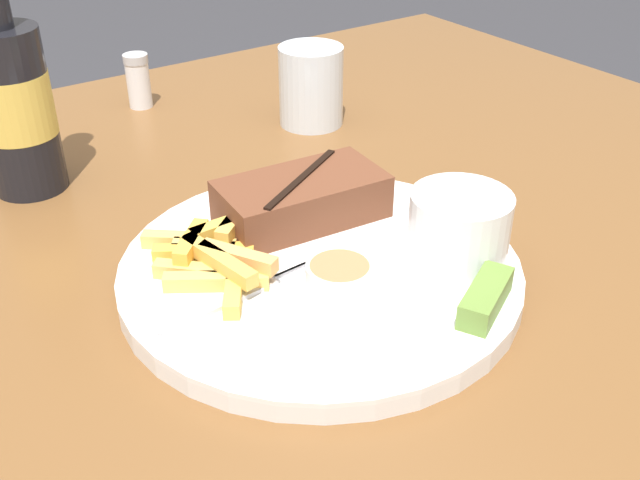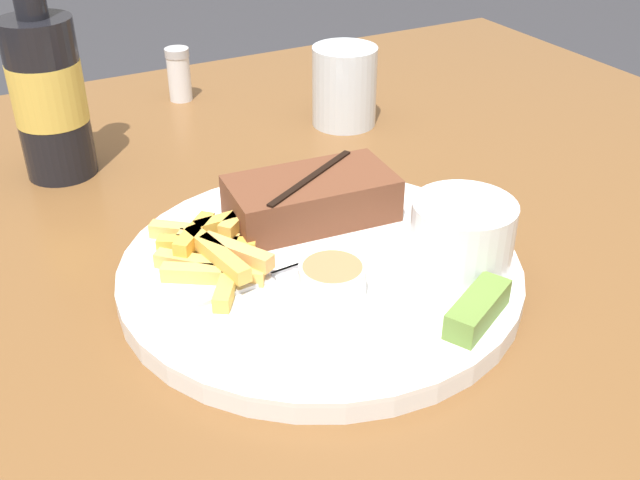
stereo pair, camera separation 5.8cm
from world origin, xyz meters
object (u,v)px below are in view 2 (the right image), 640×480
steak_portion (311,198)px  fork_utensil (223,293)px  pickle_spear (478,309)px  beer_bottle (47,88)px  dinner_plate (320,271)px  coleslaw_cup (462,232)px  drinking_glass (344,86)px  dipping_sauce_cup (332,279)px  salt_shaker (179,74)px

steak_portion → fork_utensil: size_ratio=1.08×
fork_utensil → pickle_spear: bearing=-41.6°
steak_portion → beer_bottle: bearing=125.8°
dinner_plate → coleslaw_cup: bearing=-31.2°
dinner_plate → fork_utensil: bearing=-176.4°
pickle_spear → beer_bottle: (-0.20, 0.41, 0.06)m
dinner_plate → drinking_glass: 0.32m
coleslaw_cup → drinking_glass: bearing=75.6°
dipping_sauce_cup → beer_bottle: beer_bottle is taller
drinking_glass → salt_shaker: size_ratio=1.38×
pickle_spear → dipping_sauce_cup: bearing=134.7°
steak_portion → drinking_glass: drinking_glass is taller
dinner_plate → drinking_glass: bearing=56.8°
steak_portion → drinking_glass: bearing=53.9°
fork_utensil → beer_bottle: size_ratio=0.53×
steak_portion → dipping_sauce_cup: 0.11m
dinner_plate → steak_portion: size_ratio=2.16×
steak_portion → pickle_spear: steak_portion is taller
dipping_sauce_cup → salt_shaker: size_ratio=0.76×
beer_bottle → drinking_glass: (0.32, -0.02, -0.04)m
pickle_spear → drinking_glass: 0.41m
dipping_sauce_cup → salt_shaker: salt_shaker is taller
pickle_spear → drinking_glass: drinking_glass is taller
steak_portion → drinking_glass: 0.25m
beer_bottle → dipping_sauce_cup: bearing=-69.5°
beer_bottle → salt_shaker: 0.23m
coleslaw_cup → dinner_plate: bearing=148.8°
coleslaw_cup → drinking_glass: (0.08, 0.33, -0.00)m
coleslaw_cup → drinking_glass: size_ratio=0.88×
steak_portion → coleslaw_cup: 0.14m
dipping_sauce_cup → drinking_glass: (0.19, 0.31, 0.01)m
fork_utensil → drinking_glass: size_ratio=1.50×
steak_portion → salt_shaker: size_ratio=2.24×
steak_portion → fork_utensil: bearing=-147.5°
coleslaw_cup → dipping_sauce_cup: coleslaw_cup is taller
pickle_spear → salt_shaker: (-0.03, 0.55, 0.00)m
pickle_spear → fork_utensil: (-0.14, 0.11, -0.01)m
dinner_plate → salt_shaker: size_ratio=4.86×
steak_portion → beer_bottle: 0.29m
dipping_sauce_cup → pickle_spear: size_ratio=0.73×
dipping_sauce_cup → beer_bottle: 0.36m
coleslaw_cup → fork_utensil: size_ratio=0.59×
dinner_plate → fork_utensil: size_ratio=2.35×
coleslaw_cup → salt_shaker: size_ratio=1.22×
dinner_plate → coleslaw_cup: size_ratio=3.98×
pickle_spear → beer_bottle: beer_bottle is taller
beer_bottle → drinking_glass: 0.32m
dipping_sauce_cup → salt_shaker: bearing=84.2°
fork_utensil → drinking_glass: drinking_glass is taller
beer_bottle → drinking_glass: beer_bottle is taller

